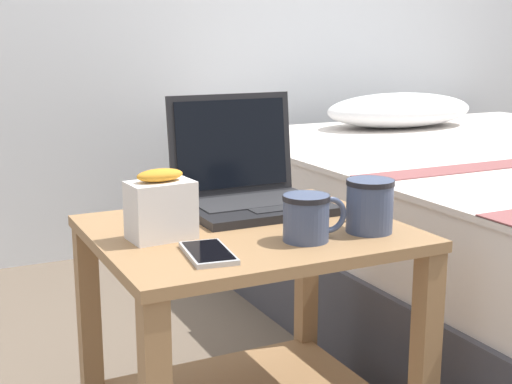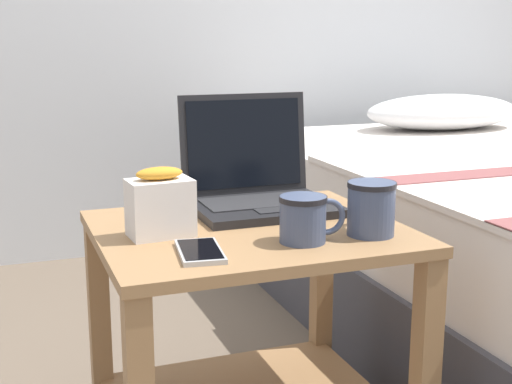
% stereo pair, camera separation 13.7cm
% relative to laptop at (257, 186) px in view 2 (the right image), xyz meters
% --- Properties ---
extents(bedside_table, '(0.60, 0.51, 0.52)m').
position_rel_laptop_xyz_m(bedside_table, '(-0.07, -0.15, -0.24)').
color(bedside_table, '#997047').
rests_on(bedside_table, ground_plane).
extents(laptop, '(0.30, 0.26, 0.24)m').
position_rel_laptop_xyz_m(laptop, '(0.00, 0.00, 0.00)').
color(laptop, black).
rests_on(laptop, bedside_table).
extents(mug_front_left, '(0.13, 0.09, 0.09)m').
position_rel_laptop_xyz_m(mug_front_left, '(-0.01, -0.29, -0.00)').
color(mug_front_left, '#3F4C6B').
rests_on(mug_front_left, bedside_table).
extents(mug_front_right, '(0.09, 0.13, 0.10)m').
position_rel_laptop_xyz_m(mug_front_right, '(0.13, -0.28, 0.01)').
color(mug_front_right, '#3F4C6B').
rests_on(mug_front_right, bedside_table).
extents(snack_bag, '(0.13, 0.09, 0.13)m').
position_rel_laptop_xyz_m(snack_bag, '(-0.25, -0.15, 0.01)').
color(snack_bag, white).
rests_on(snack_bag, bedside_table).
extents(cell_phone, '(0.09, 0.15, 0.01)m').
position_rel_laptop_xyz_m(cell_phone, '(-0.22, -0.29, -0.04)').
color(cell_phone, '#B7BABC').
rests_on(cell_phone, bedside_table).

